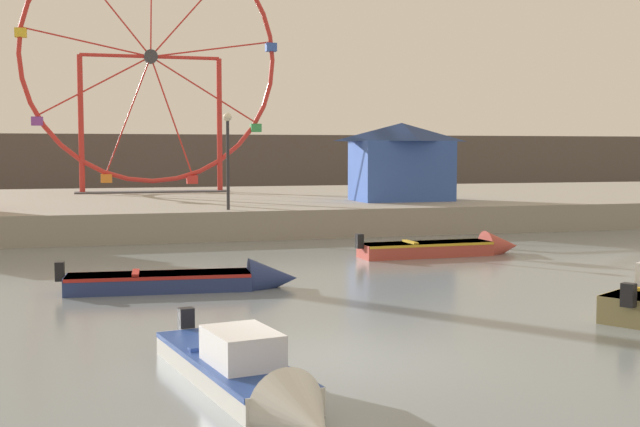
# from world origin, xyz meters

# --- Properties ---
(ground_plane) EXTENTS (240.00, 240.00, 0.00)m
(ground_plane) POSITION_xyz_m (0.00, 0.00, 0.00)
(ground_plane) COLOR slate
(quay_promenade) EXTENTS (110.00, 20.05, 1.08)m
(quay_promenade) POSITION_xyz_m (0.00, 26.86, 0.54)
(quay_promenade) COLOR gray
(quay_promenade) RESTS_ON ground_plane
(distant_town_skyline) EXTENTS (140.00, 3.00, 4.40)m
(distant_town_skyline) POSITION_xyz_m (0.00, 47.51, 2.20)
(distant_town_skyline) COLOR #564C47
(distant_town_skyline) RESTS_ON ground_plane
(motorboat_pale_grey) EXTENTS (1.95, 5.32, 1.16)m
(motorboat_pale_grey) POSITION_xyz_m (-1.61, -1.70, 0.26)
(motorboat_pale_grey) COLOR silver
(motorboat_pale_grey) RESTS_ON ground_plane
(motorboat_faded_red) EXTENTS (5.55, 1.25, 1.06)m
(motorboat_faded_red) POSITION_xyz_m (7.25, 11.21, 0.24)
(motorboat_faded_red) COLOR #B24238
(motorboat_faded_red) RESTS_ON ground_plane
(motorboat_navy_blue) EXTENTS (5.66, 1.48, 1.05)m
(motorboat_navy_blue) POSITION_xyz_m (-1.22, 6.98, 0.23)
(motorboat_navy_blue) COLOR navy
(motorboat_navy_blue) RESTS_ON ground_plane
(ferris_wheel_red_frame) EXTENTS (13.18, 1.20, 13.54)m
(ferris_wheel_red_frame) POSITION_xyz_m (-0.51, 31.10, 7.88)
(ferris_wheel_red_frame) COLOR red
(ferris_wheel_red_frame) RESTS_ON quay_promenade
(carnival_booth_blue_tent) EXTENTS (4.53, 2.93, 3.40)m
(carnival_booth_blue_tent) POSITION_xyz_m (9.51, 21.30, 2.85)
(carnival_booth_blue_tent) COLOR #3356B7
(carnival_booth_blue_tent) RESTS_ON quay_promenade
(promenade_lamp_near) EXTENTS (0.32, 0.32, 3.59)m
(promenade_lamp_near) POSITION_xyz_m (1.28, 17.85, 3.46)
(promenade_lamp_near) COLOR #2D2D33
(promenade_lamp_near) RESTS_ON quay_promenade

